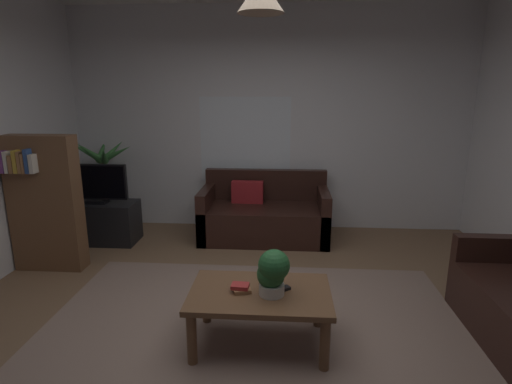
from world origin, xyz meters
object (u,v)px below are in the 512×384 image
at_px(couch_under_window, 264,217).
at_px(remote_on_table_0, 280,290).
at_px(potted_plant_on_table, 273,271).
at_px(tv_stand, 100,222).
at_px(book_on_table_0, 242,290).
at_px(book_on_table_1, 240,286).
at_px(tv, 96,183).
at_px(bookshelf_corner, 45,202).
at_px(potted_palm_corner, 105,188).
at_px(coffee_table, 260,300).

bearing_deg(couch_under_window, remote_on_table_0, -84.16).
height_order(potted_plant_on_table, tv_stand, potted_plant_on_table).
height_order(book_on_table_0, potted_plant_on_table, potted_plant_on_table).
height_order(book_on_table_1, tv, tv).
bearing_deg(tv, bookshelf_corner, -103.70).
bearing_deg(potted_palm_corner, book_on_table_1, -49.67).
relative_size(book_on_table_1, bookshelf_corner, 0.09).
bearing_deg(bookshelf_corner, book_on_table_0, -29.08).
xyz_separation_m(potted_plant_on_table, potted_palm_corner, (-2.29, 2.45, -0.03)).
bearing_deg(book_on_table_1, tv, 134.91).
bearing_deg(tv_stand, remote_on_table_0, -41.16).
height_order(book_on_table_1, bookshelf_corner, bookshelf_corner).
xyz_separation_m(coffee_table, book_on_table_1, (-0.14, -0.01, 0.11)).
xyz_separation_m(tv_stand, tv, (0.00, -0.02, 0.49)).
bearing_deg(book_on_table_0, potted_plant_on_table, -6.05).
bearing_deg(couch_under_window, tv, -171.33).
relative_size(tv_stand, tv, 1.19).
bearing_deg(remote_on_table_0, couch_under_window, -31.50).
bearing_deg(book_on_table_1, couch_under_window, 88.53).
relative_size(couch_under_window, book_on_table_1, 12.63).
relative_size(remote_on_table_0, tv, 0.21).
relative_size(potted_plant_on_table, tv, 0.44).
relative_size(book_on_table_0, remote_on_table_0, 0.76).
xyz_separation_m(couch_under_window, coffee_table, (0.08, -2.24, 0.08)).
height_order(book_on_table_1, tv_stand, tv_stand).
distance_m(potted_plant_on_table, bookshelf_corner, 2.66).
distance_m(potted_plant_on_table, tv_stand, 2.98).
relative_size(couch_under_window, book_on_table_0, 12.93).
relative_size(couch_under_window, tv, 2.07).
distance_m(book_on_table_1, bookshelf_corner, 2.45).
distance_m(potted_plant_on_table, tv, 2.95).
bearing_deg(bookshelf_corner, coffee_table, -27.34).
bearing_deg(remote_on_table_0, book_on_table_0, 57.86).
distance_m(potted_palm_corner, bookshelf_corner, 1.25).
height_order(book_on_table_1, remote_on_table_0, book_on_table_1).
relative_size(coffee_table, bookshelf_corner, 0.73).
relative_size(couch_under_window, remote_on_table_0, 9.83).
xyz_separation_m(tv, bookshelf_corner, (-0.19, -0.76, -0.02)).
relative_size(coffee_table, book_on_table_0, 8.35).
bearing_deg(potted_palm_corner, remote_on_table_0, -45.70).
height_order(book_on_table_0, remote_on_table_0, book_on_table_0).
height_order(tv_stand, bookshelf_corner, bookshelf_corner).
bearing_deg(coffee_table, book_on_table_1, -174.15).
bearing_deg(tv_stand, potted_palm_corner, 104.19).
xyz_separation_m(book_on_table_0, book_on_table_1, (-0.01, 0.00, 0.03)).
xyz_separation_m(couch_under_window, remote_on_table_0, (0.23, -2.24, 0.16)).
height_order(couch_under_window, coffee_table, couch_under_window).
distance_m(tv, bookshelf_corner, 0.78).
bearing_deg(potted_plant_on_table, book_on_table_0, 173.95).
height_order(coffee_table, book_on_table_0, book_on_table_0).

